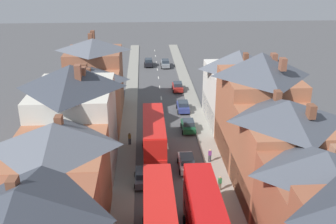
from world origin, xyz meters
The scene contains 18 objects.
pavement_left centered at (-5.10, 38.00, 0.07)m, with size 2.20×104.00×0.14m, color gray.
pavement_right centered at (5.10, 38.00, 0.07)m, with size 2.20×104.00×0.14m, color gray.
centre_line_dashes centered at (0.00, 36.00, 0.01)m, with size 0.14×97.80×0.01m.
terrace_row_left centered at (-10.18, 17.78, 5.37)m, with size 8.00×59.03×12.60m.
terrace_row_right centered at (10.19, 15.67, 5.57)m, with size 8.00×53.68×12.63m.
double_decker_bus_lead centered at (-1.81, 10.83, 2.82)m, with size 2.74×10.80×5.30m.
double_decker_bus_mid_street centered at (1.79, 10.78, 2.82)m, with size 2.74×10.80×5.30m.
double_decker_bus_far_approaching centered at (-1.81, 26.31, 2.82)m, with size 2.74×10.80×5.30m.
car_near_blue centered at (1.80, 67.89, 0.84)m, with size 1.90×4.54×1.66m.
car_near_silver centered at (1.80, 24.18, 0.82)m, with size 1.90×4.23×1.63m.
car_parked_left_a centered at (3.10, 51.65, 0.81)m, with size 1.90×3.92×1.61m.
car_parked_right_a centered at (-3.10, 21.44, 0.81)m, with size 1.90×3.81×1.62m.
car_mid_black centered at (-1.80, 68.89, 0.85)m, with size 1.90×4.09×1.69m.
car_parked_left_b centered at (3.10, 34.41, 0.82)m, with size 1.90×3.82×1.63m.
car_mid_white centered at (3.10, 41.78, 0.83)m, with size 1.90×3.87×1.64m.
pedestrian_mid_right centered at (4.68, 19.38, 1.03)m, with size 0.36×0.22×1.61m.
pedestrian_far_left centered at (4.62, 25.37, 1.03)m, with size 0.36×0.22×1.61m.
pedestrian_far_right centered at (-4.79, 30.47, 1.03)m, with size 0.36×0.22×1.61m.
Camera 1 is at (-2.70, -14.55, 22.45)m, focal length 42.00 mm.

